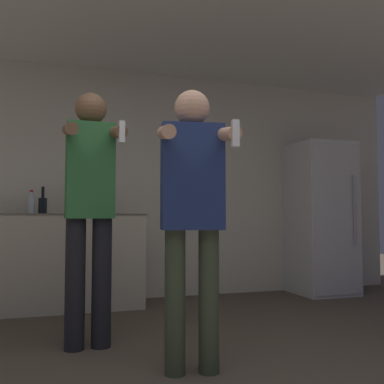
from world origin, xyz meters
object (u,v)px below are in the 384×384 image
refrigerator (321,218)px  person_man_side (90,201)px  person_woman_foreground (192,203)px  bottle_green_wine (31,204)px  bottle_amber_bourbon (105,205)px  bottle_dark_rum (43,204)px

refrigerator → person_man_side: size_ratio=1.00×
person_woman_foreground → bottle_green_wine: bearing=115.7°
bottle_green_wine → person_man_side: size_ratio=0.13×
bottle_green_wine → person_woman_foreground: size_ratio=0.14×
refrigerator → person_man_side: (-2.80, -1.36, 0.12)m
bottle_green_wine → refrigerator: bearing=-1.0°
refrigerator → bottle_green_wine: bearing=179.0°
bottle_amber_bourbon → person_woman_foreground: size_ratio=0.16×
bottle_amber_bourbon → person_woman_foreground: bearing=-82.2°
bottle_amber_bourbon → bottle_dark_rum: size_ratio=0.97×
bottle_amber_bourbon → bottle_green_wine: 0.72m
refrigerator → person_woman_foreground: (-2.26, -2.03, 0.10)m
refrigerator → person_man_side: person_man_side is taller
bottle_green_wine → person_woman_foreground: (1.00, -2.08, -0.04)m
refrigerator → person_woman_foreground: 3.03m
refrigerator → bottle_green_wine: size_ratio=7.53×
person_man_side → person_woman_foreground: bearing=-51.0°
bottle_green_wine → person_man_side: person_man_side is taller
bottle_dark_rum → person_man_side: size_ratio=0.15×
bottle_dark_rum → bottle_green_wine: size_ratio=1.15×
bottle_dark_rum → person_man_side: person_man_side is taller
bottle_amber_bourbon → person_man_side: bearing=-100.3°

